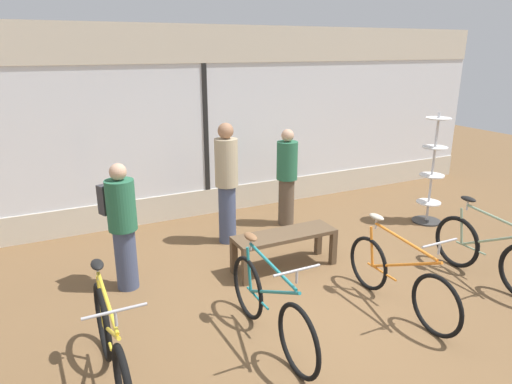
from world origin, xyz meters
name	(u,v)px	position (x,y,z in m)	size (l,w,h in m)	color
ground_plane	(313,305)	(0.00, 0.00, 0.00)	(24.00, 24.00, 0.00)	brown
shop_back_wall	(205,122)	(0.00, 3.43, 1.64)	(12.00, 0.08, 3.20)	beige
bicycle_far_left	(112,350)	(-2.28, -0.38, 0.40)	(0.46, 1.80, 1.06)	black
bicycle_left	(270,307)	(-0.77, -0.37, 0.39)	(0.46, 1.75, 1.03)	black
bicycle_right	(398,278)	(0.81, -0.47, 0.38)	(0.46, 1.73, 1.01)	black
bicycle_far_right	(489,253)	(2.27, -0.49, 0.38)	(0.46, 1.69, 1.03)	black
accessory_rack	(431,179)	(3.20, 1.37, 0.76)	(0.48, 0.48, 1.86)	#333333
display_bench	(285,240)	(0.16, 0.96, 0.41)	(1.40, 0.44, 0.51)	brown
customer_near_rack	(287,176)	(1.00, 2.36, 0.84)	(0.43, 0.43, 1.61)	brown
customer_by_window	(122,223)	(-1.83, 1.39, 0.85)	(0.46, 0.56, 1.58)	#424C6B
customer_mid_floor	(227,181)	(-0.17, 2.12, 0.97)	(0.47, 0.47, 1.82)	#424C6B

